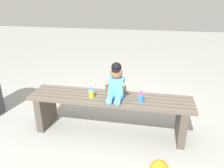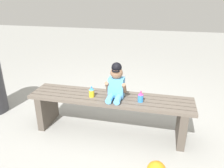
# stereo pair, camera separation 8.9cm
# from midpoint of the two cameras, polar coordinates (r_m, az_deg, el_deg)

# --- Properties ---
(ground_plane) EXTENTS (16.00, 16.00, 0.00)m
(ground_plane) POSITION_cam_midpoint_polar(r_m,az_deg,el_deg) (2.73, 0.47, -11.94)
(ground_plane) COLOR #999993
(park_bench) EXTENTS (1.85, 0.40, 0.45)m
(park_bench) POSITION_cam_midpoint_polar(r_m,az_deg,el_deg) (2.56, 0.49, -6.16)
(park_bench) COLOR #60564C
(park_bench) RESTS_ON ground_plane
(child_figure) EXTENTS (0.23, 0.27, 0.40)m
(child_figure) POSITION_cam_midpoint_polar(r_m,az_deg,el_deg) (2.41, 2.12, 0.27)
(child_figure) COLOR #59A5E5
(child_figure) RESTS_ON park_bench
(sippy_cup_left) EXTENTS (0.06, 0.06, 0.12)m
(sippy_cup_left) POSITION_cam_midpoint_polar(r_m,az_deg,el_deg) (2.49, -4.26, -2.05)
(sippy_cup_left) COLOR yellow
(sippy_cup_left) RESTS_ON park_bench
(sippy_cup_right) EXTENTS (0.06, 0.06, 0.12)m
(sippy_cup_right) POSITION_cam_midpoint_polar(r_m,az_deg,el_deg) (2.39, 8.48, -3.30)
(sippy_cup_right) COLOR #338CE5
(sippy_cup_right) RESTS_ON park_bench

